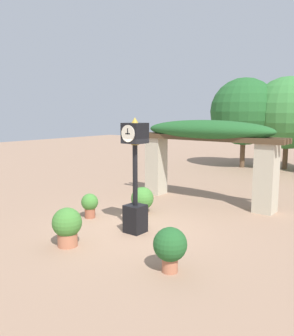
{
  "coord_description": "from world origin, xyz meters",
  "views": [
    {
      "loc": [
        6.01,
        -7.17,
        3.15
      ],
      "look_at": [
        0.15,
        0.3,
        1.67
      ],
      "focal_mm": 38.0,
      "sensor_mm": 36.0,
      "label": 1
    }
  ],
  "objects_px": {
    "potted_plant_near_right": "(90,204)",
    "potted_plant_far_left": "(170,246)",
    "potted_plant_near_left": "(67,225)",
    "potted_plant_far_right": "(142,199)",
    "pedestal_clock": "(135,179)"
  },
  "relations": [
    {
      "from": "potted_plant_near_right",
      "to": "potted_plant_far_left",
      "type": "height_order",
      "value": "potted_plant_far_left"
    },
    {
      "from": "potted_plant_near_left",
      "to": "potted_plant_far_right",
      "type": "relative_size",
      "value": 1.13
    },
    {
      "from": "pedestal_clock",
      "to": "potted_plant_near_right",
      "type": "bearing_deg",
      "value": 175.28
    },
    {
      "from": "pedestal_clock",
      "to": "potted_plant_near_left",
      "type": "xyz_separation_m",
      "value": [
        -0.63,
        -1.77,
        -0.93
      ]
    },
    {
      "from": "potted_plant_near_left",
      "to": "potted_plant_far_left",
      "type": "bearing_deg",
      "value": 7.6
    },
    {
      "from": "pedestal_clock",
      "to": "potted_plant_far_left",
      "type": "bearing_deg",
      "value": -34.04
    },
    {
      "from": "potted_plant_far_right",
      "to": "potted_plant_near_left",
      "type": "bearing_deg",
      "value": -83.23
    },
    {
      "from": "potted_plant_near_right",
      "to": "potted_plant_far_right",
      "type": "height_order",
      "value": "potted_plant_far_right"
    },
    {
      "from": "potted_plant_far_left",
      "to": "potted_plant_far_right",
      "type": "distance_m",
      "value": 4.29
    },
    {
      "from": "potted_plant_near_left",
      "to": "potted_plant_far_right",
      "type": "bearing_deg",
      "value": 96.77
    },
    {
      "from": "potted_plant_near_right",
      "to": "potted_plant_far_left",
      "type": "relative_size",
      "value": 0.81
    },
    {
      "from": "pedestal_clock",
      "to": "potted_plant_far_left",
      "type": "xyz_separation_m",
      "value": [
        2.08,
        -1.41,
        -0.91
      ]
    },
    {
      "from": "potted_plant_far_left",
      "to": "pedestal_clock",
      "type": "bearing_deg",
      "value": 145.96
    },
    {
      "from": "pedestal_clock",
      "to": "potted_plant_near_left",
      "type": "relative_size",
      "value": 3.25
    },
    {
      "from": "potted_plant_near_left",
      "to": "potted_plant_far_right",
      "type": "height_order",
      "value": "potted_plant_near_left"
    }
  ]
}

